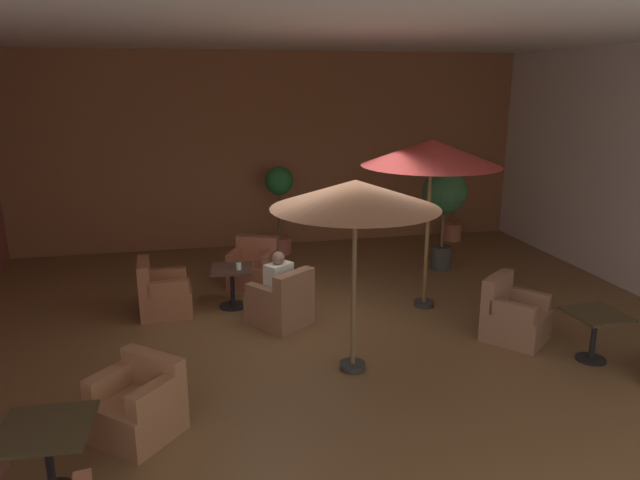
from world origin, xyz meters
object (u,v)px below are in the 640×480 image
at_px(cafe_table_front_left, 232,280).
at_px(armchair_front_left_east, 281,304).
at_px(armchair_front_left_north, 163,294).
at_px(potted_tree_mid_right, 444,199).
at_px(cafe_table_front_right, 47,440).
at_px(patron_by_window, 279,277).
at_px(potted_tree_left_corner, 279,199).
at_px(cafe_table_mid_center, 595,325).
at_px(patio_umbrella_tall_red, 431,154).
at_px(armchair_mid_center_north, 513,317).
at_px(iced_drink_cup, 239,266).
at_px(armchair_front_left_south, 254,268).
at_px(patio_umbrella_center_beige, 355,196).
at_px(armchair_front_right_south, 138,406).
at_px(potted_tree_mid_left, 455,183).

height_order(cafe_table_front_left, armchair_front_left_east, armchair_front_left_east).
bearing_deg(armchair_front_left_north, potted_tree_mid_right, 12.84).
relative_size(cafe_table_front_right, patron_by_window, 1.17).
bearing_deg(cafe_table_front_left, potted_tree_left_corner, 67.14).
xyz_separation_m(cafe_table_mid_center, patio_umbrella_tall_red, (-1.37, 2.22, 1.93)).
bearing_deg(patron_by_window, cafe_table_front_right, -127.46).
height_order(armchair_front_left_east, patron_by_window, patron_by_window).
bearing_deg(armchair_front_left_east, armchair_front_left_north, 154.97).
bearing_deg(patio_umbrella_tall_red, armchair_mid_center_north, -63.27).
bearing_deg(patio_umbrella_tall_red, potted_tree_mid_right, 58.79).
distance_m(armchair_mid_center_north, iced_drink_cup, 4.09).
bearing_deg(armchair_front_left_south, armchair_front_left_north, -146.01).
bearing_deg(armchair_front_left_east, iced_drink_cup, 127.01).
distance_m(patio_umbrella_tall_red, potted_tree_mid_right, 2.30).
xyz_separation_m(cafe_table_front_left, potted_tree_left_corner, (1.19, 2.83, 0.69)).
bearing_deg(armchair_front_left_east, armchair_mid_center_north, -21.52).
distance_m(armchair_front_left_east, cafe_table_front_right, 4.05).
bearing_deg(patio_umbrella_center_beige, potted_tree_mid_right, 52.23).
bearing_deg(armchair_front_right_south, patio_umbrella_center_beige, 19.19).
bearing_deg(armchair_front_left_east, potted_tree_left_corner, 81.55).
distance_m(armchair_front_left_north, armchair_mid_center_north, 5.16).
xyz_separation_m(armchair_front_left_north, armchair_front_right_south, (-0.11, -3.23, -0.01)).
distance_m(potted_tree_left_corner, potted_tree_mid_left, 3.96).
xyz_separation_m(cafe_table_mid_center, potted_tree_mid_left, (0.80, 5.85, 0.81)).
xyz_separation_m(cafe_table_front_left, cafe_table_mid_center, (4.34, -2.85, 0.04)).
bearing_deg(cafe_table_mid_center, armchair_front_left_east, 151.53).
height_order(armchair_mid_center_north, potted_tree_left_corner, potted_tree_left_corner).
bearing_deg(potted_tree_left_corner, armchair_mid_center_north, -62.88).
xyz_separation_m(cafe_table_front_right, patio_umbrella_center_beige, (3.14, 1.62, 1.67)).
xyz_separation_m(armchair_front_left_east, patio_umbrella_center_beige, (0.65, -1.57, 1.87)).
relative_size(cafe_table_front_right, armchair_front_right_south, 0.76).
bearing_deg(potted_tree_mid_right, armchair_front_left_south, -177.70).
distance_m(cafe_table_mid_center, iced_drink_cup, 5.05).
bearing_deg(armchair_mid_center_north, cafe_table_front_right, -160.24).
xyz_separation_m(armchair_front_left_south, iced_drink_cup, (-0.34, -1.09, 0.40)).
relative_size(patio_umbrella_center_beige, potted_tree_mid_left, 1.19).
xyz_separation_m(cafe_table_front_left, potted_tree_mid_right, (4.03, 1.11, 0.90)).
bearing_deg(patron_by_window, patio_umbrella_center_beige, -67.27).
xyz_separation_m(cafe_table_front_left, iced_drink_cup, (0.10, -0.12, 0.25)).
distance_m(armchair_front_left_east, potted_tree_left_corner, 3.80).
distance_m(cafe_table_front_right, potted_tree_mid_right, 7.86).
height_order(potted_tree_left_corner, potted_tree_mid_right, potted_tree_mid_right).
distance_m(patron_by_window, iced_drink_cup, 0.86).
relative_size(armchair_front_left_south, cafe_table_front_right, 1.26).
bearing_deg(potted_tree_mid_right, cafe_table_front_right, -138.78).
distance_m(armchair_front_left_south, patron_by_window, 1.84).
relative_size(potted_tree_left_corner, patron_by_window, 2.72).
xyz_separation_m(cafe_table_front_right, potted_tree_mid_right, (5.88, 5.15, 0.83)).
bearing_deg(armchair_front_left_east, cafe_table_mid_center, -28.47).
bearing_deg(cafe_table_front_right, cafe_table_front_left, 65.39).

